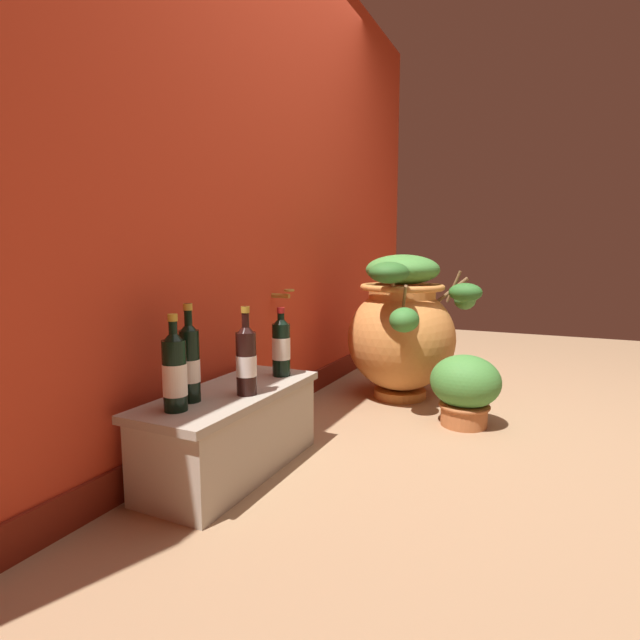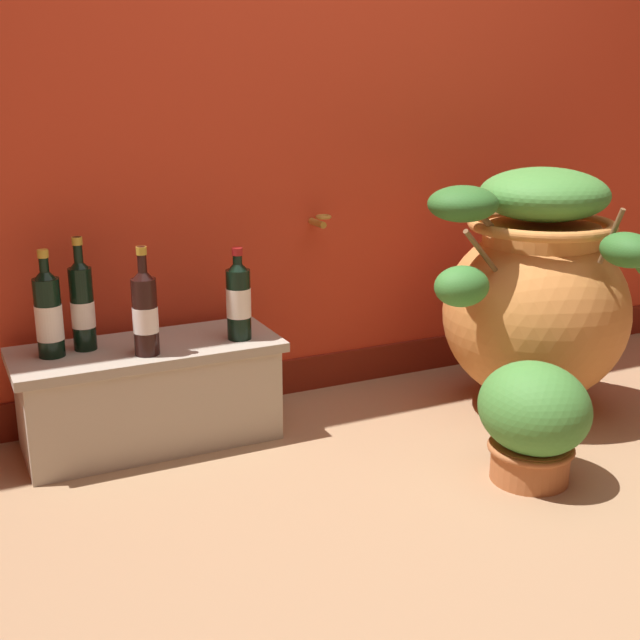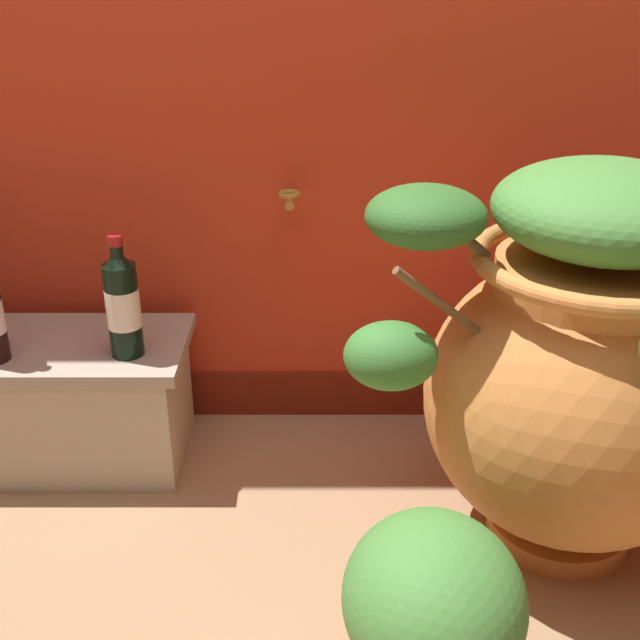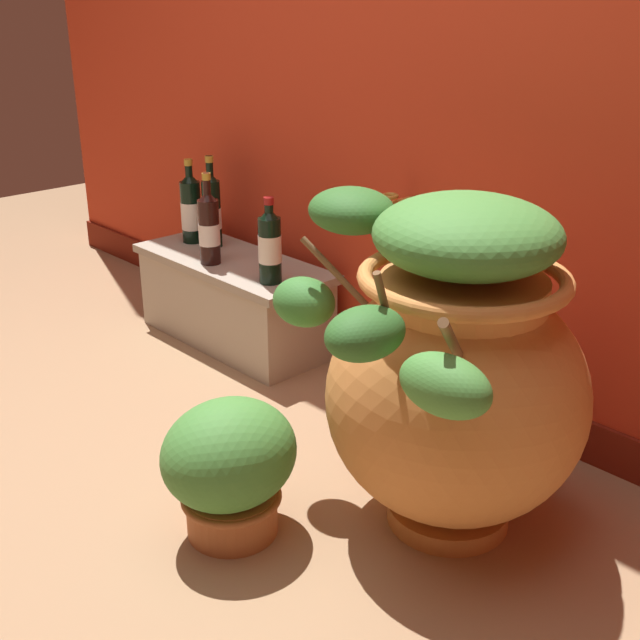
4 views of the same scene
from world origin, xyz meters
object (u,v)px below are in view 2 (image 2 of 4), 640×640
object	(u,v)px
potted_shrub	(533,418)
wine_bottle_back	(82,303)
wine_bottle_left	(145,310)
terracotta_urn	(536,294)
wine_bottle_right	(239,298)
wine_bottle_middle	(48,312)

from	to	relation	value
potted_shrub	wine_bottle_back	bearing A→B (deg)	144.85
wine_bottle_back	wine_bottle_left	bearing A→B (deg)	-39.26
terracotta_urn	wine_bottle_back	world-z (taller)	terracotta_urn
wine_bottle_left	potted_shrub	bearing A→B (deg)	-34.41
wine_bottle_right	potted_shrub	distance (m)	0.98
wine_bottle_right	terracotta_urn	bearing A→B (deg)	-14.70
terracotta_urn	wine_bottle_right	size ratio (longest dim) A/B	2.86
wine_bottle_middle	potted_shrub	xyz separation A→B (m)	(1.22, -0.76, -0.27)
terracotta_urn	wine_bottle_middle	world-z (taller)	terracotta_urn
wine_bottle_left	wine_bottle_middle	size ratio (longest dim) A/B	1.02
wine_bottle_left	terracotta_urn	bearing A→B (deg)	-10.14
potted_shrub	wine_bottle_right	bearing A→B (deg)	133.51
wine_bottle_left	wine_bottle_back	bearing A→B (deg)	140.74
wine_bottle_left	wine_bottle_right	distance (m)	0.31
wine_bottle_middle	wine_bottle_right	distance (m)	0.58
potted_shrub	wine_bottle_middle	bearing A→B (deg)	148.01
terracotta_urn	wine_bottle_middle	xyz separation A→B (m)	(-1.56, 0.34, 0.04)
wine_bottle_left	potted_shrub	size ratio (longest dim) A/B	0.93
wine_bottle_left	wine_bottle_back	size ratio (longest dim) A/B	0.94
wine_bottle_left	wine_bottle_right	size ratio (longest dim) A/B	1.12
terracotta_urn	wine_bottle_right	xyz separation A→B (m)	(-0.98, 0.26, 0.04)
wine_bottle_middle	terracotta_urn	bearing A→B (deg)	-12.27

